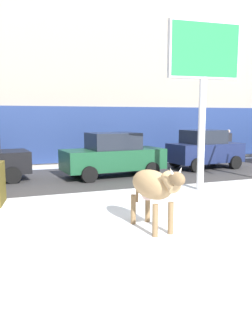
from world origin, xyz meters
The scene contains 8 objects.
ground_plane centered at (0.00, 0.00, 0.00)m, with size 120.00×120.00×0.00m, color white.
road_strip centered at (0.00, 7.62, 0.00)m, with size 60.00×5.60×0.01m, color #423F3F.
building_facade centered at (0.00, 14.09, 6.48)m, with size 44.00×6.10×13.00m.
cow_tan centered at (-0.31, 0.50, 0.99)m, with size 0.74×1.92×1.54m.
billboard centered at (3.06, 3.81, 4.31)m, with size 2.53×0.40×5.56m.
car_darkgreen_sedan centered at (1.11, 7.38, 0.91)m, with size 4.32×2.22×1.84m.
car_navy_hatchback centered at (6.02, 8.03, 0.93)m, with size 3.62×2.13×1.86m.
pedestrian_far_left centered at (9.41, 10.71, 0.88)m, with size 0.36×0.24×1.73m.
Camera 1 is at (-3.58, -6.33, 2.52)m, focal length 37.36 mm.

